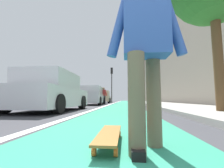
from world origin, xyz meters
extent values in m
plane|color=#38383D|center=(10.00, 0.00, 0.00)|extent=(80.00, 80.00, 0.00)
cube|color=#288466|center=(24.00, 0.00, 0.00)|extent=(56.00, 2.00, 0.00)
cube|color=silver|center=(20.00, 1.15, 0.00)|extent=(52.00, 0.16, 0.01)
cube|color=#9E9B93|center=(18.00, -3.19, 0.06)|extent=(52.00, 3.20, 0.12)
cube|color=gray|center=(22.00, -5.77, 6.02)|extent=(40.00, 1.20, 12.03)
cylinder|color=orange|center=(1.38, 0.05, 0.04)|extent=(0.07, 0.03, 0.07)
cylinder|color=orange|center=(1.38, -0.12, 0.04)|extent=(0.07, 0.03, 0.07)
cylinder|color=orange|center=(0.78, 0.06, 0.04)|extent=(0.07, 0.03, 0.07)
cylinder|color=orange|center=(0.78, -0.11, 0.04)|extent=(0.07, 0.03, 0.07)
cube|color=silver|center=(1.38, -0.03, 0.08)|extent=(0.06, 0.12, 0.02)
cube|color=silver|center=(0.78, -0.03, 0.08)|extent=(0.06, 0.12, 0.02)
cube|color=olive|center=(1.08, -0.03, 0.10)|extent=(0.84, 0.20, 0.02)
cylinder|color=brown|center=(0.81, -0.28, 0.41)|extent=(0.14, 0.14, 0.82)
cylinder|color=brown|center=(1.07, -0.46, 0.41)|extent=(0.14, 0.14, 0.82)
cube|color=black|center=(0.81, -0.28, 0.04)|extent=(0.26, 0.10, 0.07)
cube|color=#2D4C99|center=(0.93, -0.38, 1.12)|extent=(0.24, 0.40, 0.60)
cylinder|color=#2D4C99|center=(0.93, -0.14, 1.12)|extent=(0.09, 0.24, 0.60)
cylinder|color=#2D4C99|center=(0.93, -0.62, 1.12)|extent=(0.09, 0.24, 0.60)
cube|color=silver|center=(5.27, 2.67, 0.51)|extent=(4.01, 1.85, 0.70)
cube|color=silver|center=(5.12, 2.67, 1.16)|extent=(2.21, 1.70, 0.60)
cube|color=#4C606B|center=(6.22, 2.67, 1.16)|extent=(0.05, 1.61, 0.51)
cylinder|color=black|center=(6.51, 3.54, 0.30)|extent=(0.60, 0.22, 0.60)
cylinder|color=black|center=(6.50, 1.80, 0.30)|extent=(0.60, 0.22, 0.60)
cylinder|color=black|center=(4.03, 3.55, 0.30)|extent=(0.60, 0.22, 0.60)
cylinder|color=black|center=(4.02, 1.81, 0.30)|extent=(0.60, 0.22, 0.60)
cube|color=#B7B7BC|center=(12.08, 2.61, 0.53)|extent=(4.32, 1.98, 0.70)
cube|color=#B7B7BC|center=(11.93, 2.61, 1.18)|extent=(2.41, 1.76, 0.60)
cube|color=#4C606B|center=(13.09, 2.66, 1.18)|extent=(0.11, 1.58, 0.51)
cylinder|color=black|center=(13.36, 3.52, 0.32)|extent=(0.66, 0.25, 0.65)
cylinder|color=black|center=(13.43, 1.82, 0.32)|extent=(0.66, 0.25, 0.65)
cylinder|color=black|center=(10.72, 3.41, 0.32)|extent=(0.66, 0.25, 0.65)
cylinder|color=black|center=(10.80, 1.70, 0.32)|extent=(0.66, 0.25, 0.65)
cube|color=tan|center=(18.72, 2.67, 0.54)|extent=(4.30, 1.99, 0.70)
cube|color=tan|center=(18.57, 2.66, 1.19)|extent=(2.39, 1.76, 0.60)
cube|color=#4C606B|center=(19.73, 2.72, 1.19)|extent=(0.11, 1.59, 0.51)
cylinder|color=black|center=(19.99, 3.58, 0.33)|extent=(0.67, 0.25, 0.67)
cylinder|color=black|center=(20.06, 1.87, 0.33)|extent=(0.67, 0.25, 0.67)
cylinder|color=black|center=(17.37, 3.47, 0.33)|extent=(0.67, 0.25, 0.67)
cylinder|color=black|center=(17.45, 1.76, 0.33)|extent=(0.67, 0.25, 0.67)
cylinder|color=#2D2D2D|center=(19.10, 1.55, 1.88)|extent=(0.12, 0.12, 3.76)
cube|color=black|center=(19.10, 1.55, 4.16)|extent=(0.24, 0.28, 0.80)
sphere|color=#360606|center=(19.23, 1.55, 4.42)|extent=(0.16, 0.16, 0.16)
sphere|color=gold|center=(19.23, 1.55, 4.16)|extent=(0.16, 0.16, 0.16)
sphere|color=black|center=(19.23, 1.55, 3.90)|extent=(0.16, 0.16, 0.16)
cylinder|color=brown|center=(3.99, -2.79, 1.52)|extent=(0.25, 0.25, 3.03)
cylinder|color=black|center=(13.24, 1.66, 0.38)|extent=(0.13, 0.13, 0.76)
cylinder|color=black|center=(13.00, 1.82, 0.38)|extent=(0.13, 0.13, 0.76)
cube|color=black|center=(13.24, 1.66, 0.03)|extent=(0.24, 0.09, 0.06)
cube|color=#B22D2D|center=(13.13, 1.75, 1.03)|extent=(0.22, 0.37, 0.55)
cylinder|color=#B22D2D|center=(13.13, 1.53, 1.03)|extent=(0.08, 0.22, 0.56)
cylinder|color=#B22D2D|center=(13.13, 1.97, 1.03)|extent=(0.08, 0.22, 0.56)
sphere|color=#936B4C|center=(13.13, 1.75, 1.41)|extent=(0.20, 0.20, 0.20)
camera|label=1|loc=(-0.43, -0.19, 0.44)|focal=24.48mm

